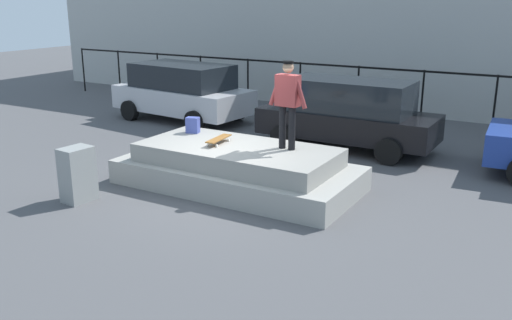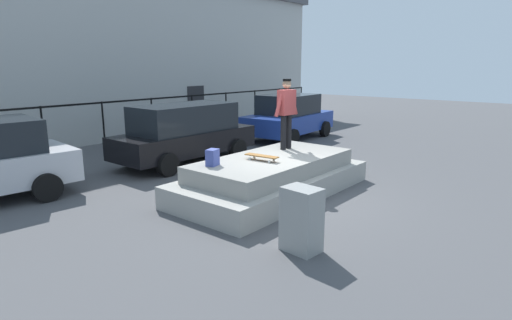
{
  "view_description": "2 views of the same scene",
  "coord_description": "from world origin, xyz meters",
  "px_view_note": "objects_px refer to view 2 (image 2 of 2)",
  "views": [
    {
      "loc": [
        5.96,
        -9.02,
        3.85
      ],
      "look_at": [
        0.01,
        1.18,
        0.36
      ],
      "focal_mm": 39.15,
      "sensor_mm": 36.0,
      "label": 1
    },
    {
      "loc": [
        -7.59,
        -5.43,
        2.99
      ],
      "look_at": [
        0.12,
        0.93,
        0.71
      ],
      "focal_mm": 29.53,
      "sensor_mm": 36.0,
      "label": 2
    }
  ],
  "objects_px": {
    "utility_box": "(302,220)",
    "skateboard": "(262,156)",
    "skateboarder": "(286,109)",
    "car_blue_sedan_far": "(288,116)",
    "backpack": "(212,157)",
    "car_black_hatchback_mid": "(185,132)"
  },
  "relations": [
    {
      "from": "skateboarder",
      "to": "car_black_hatchback_mid",
      "type": "bearing_deg",
      "value": 92.17
    },
    {
      "from": "utility_box",
      "to": "skateboard",
      "type": "bearing_deg",
      "value": 57.15
    },
    {
      "from": "skateboarder",
      "to": "skateboard",
      "type": "height_order",
      "value": "skateboarder"
    },
    {
      "from": "skateboard",
      "to": "car_black_hatchback_mid",
      "type": "distance_m",
      "value": 4.25
    },
    {
      "from": "backpack",
      "to": "skateboarder",
      "type": "bearing_deg",
      "value": -19.47
    },
    {
      "from": "skateboarder",
      "to": "car_blue_sedan_far",
      "type": "distance_m",
      "value": 6.68
    },
    {
      "from": "skateboarder",
      "to": "skateboard",
      "type": "relative_size",
      "value": 2.14
    },
    {
      "from": "skateboard",
      "to": "utility_box",
      "type": "height_order",
      "value": "utility_box"
    },
    {
      "from": "skateboard",
      "to": "backpack",
      "type": "height_order",
      "value": "backpack"
    },
    {
      "from": "car_black_hatchback_mid",
      "to": "utility_box",
      "type": "bearing_deg",
      "value": -115.84
    },
    {
      "from": "car_blue_sedan_far",
      "to": "utility_box",
      "type": "bearing_deg",
      "value": -143.56
    },
    {
      "from": "car_blue_sedan_far",
      "to": "utility_box",
      "type": "relative_size",
      "value": 4.11
    },
    {
      "from": "skateboarder",
      "to": "backpack",
      "type": "relative_size",
      "value": 4.97
    },
    {
      "from": "skateboard",
      "to": "car_blue_sedan_far",
      "type": "bearing_deg",
      "value": 30.97
    },
    {
      "from": "skateboarder",
      "to": "backpack",
      "type": "bearing_deg",
      "value": 176.34
    },
    {
      "from": "backpack",
      "to": "utility_box",
      "type": "height_order",
      "value": "backpack"
    },
    {
      "from": "backpack",
      "to": "utility_box",
      "type": "bearing_deg",
      "value": -120.61
    },
    {
      "from": "car_blue_sedan_far",
      "to": "car_black_hatchback_mid",
      "type": "bearing_deg",
      "value": -179.37
    },
    {
      "from": "skateboard",
      "to": "backpack",
      "type": "relative_size",
      "value": 2.33
    },
    {
      "from": "skateboard",
      "to": "utility_box",
      "type": "relative_size",
      "value": 0.77
    },
    {
      "from": "car_black_hatchback_mid",
      "to": "car_blue_sedan_far",
      "type": "bearing_deg",
      "value": 0.63
    },
    {
      "from": "skateboarder",
      "to": "skateboard",
      "type": "distance_m",
      "value": 1.73
    }
  ]
}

